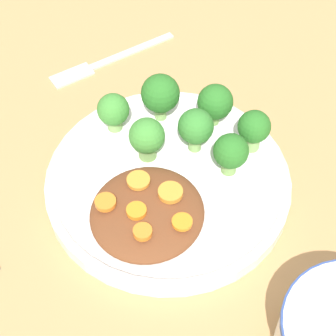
# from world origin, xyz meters

# --- Properties ---
(ground_plane) EXTENTS (4.00, 4.00, 0.00)m
(ground_plane) POSITION_xyz_m (0.00, 0.00, 0.00)
(ground_plane) COLOR tan
(plate) EXTENTS (0.26, 0.26, 0.02)m
(plate) POSITION_xyz_m (0.00, 0.00, 0.01)
(plate) COLOR white
(plate) RESTS_ON ground_plane
(stew_mound) EXTENTS (0.12, 0.11, 0.02)m
(stew_mound) POSITION_xyz_m (-0.06, -0.01, 0.03)
(stew_mound) COLOR brown
(stew_mound) RESTS_ON plate
(broccoli_floret_0) EXTENTS (0.04, 0.04, 0.05)m
(broccoli_floret_0) POSITION_xyz_m (0.05, -0.01, 0.05)
(broccoli_floret_0) COLOR #7FA85B
(broccoli_floret_0) RESTS_ON plate
(broccoli_floret_1) EXTENTS (0.04, 0.04, 0.05)m
(broccoli_floret_1) POSITION_xyz_m (0.08, -0.06, 0.05)
(broccoli_floret_1) COLOR #7FA85B
(broccoli_floret_1) RESTS_ON plate
(broccoli_floret_2) EXTENTS (0.04, 0.04, 0.06)m
(broccoli_floret_2) POSITION_xyz_m (0.07, 0.05, 0.05)
(broccoli_floret_2) COLOR #7FA85B
(broccoli_floret_2) RESTS_ON plate
(broccoli_floret_3) EXTENTS (0.04, 0.04, 0.05)m
(broccoli_floret_3) POSITION_xyz_m (0.04, 0.09, 0.05)
(broccoli_floret_3) COLOR #7FA85B
(broccoli_floret_3) RESTS_ON plate
(broccoli_floret_4) EXTENTS (0.04, 0.04, 0.05)m
(broccoli_floret_4) POSITION_xyz_m (0.09, -0.01, 0.05)
(broccoli_floret_4) COLOR #759E51
(broccoli_floret_4) RESTS_ON plate
(broccoli_floret_5) EXTENTS (0.04, 0.04, 0.05)m
(broccoli_floret_5) POSITION_xyz_m (0.02, 0.03, 0.05)
(broccoli_floret_5) COLOR #759E51
(broccoli_floret_5) RESTS_ON plate
(broccoli_floret_6) EXTENTS (0.04, 0.04, 0.05)m
(broccoli_floret_6) POSITION_xyz_m (0.04, -0.05, 0.05)
(broccoli_floret_6) COLOR #759E51
(broccoli_floret_6) RESTS_ON plate
(carrot_slice_0) EXTENTS (0.02, 0.02, 0.01)m
(carrot_slice_0) POSITION_xyz_m (-0.03, -0.02, 0.04)
(carrot_slice_0) COLOR orange
(carrot_slice_0) RESTS_ON stew_mound
(carrot_slice_1) EXTENTS (0.02, 0.02, 0.01)m
(carrot_slice_1) POSITION_xyz_m (-0.07, 0.03, 0.04)
(carrot_slice_1) COLOR orange
(carrot_slice_1) RESTS_ON stew_mound
(carrot_slice_2) EXTENTS (0.02, 0.02, 0.01)m
(carrot_slice_2) POSITION_xyz_m (-0.07, -0.00, 0.04)
(carrot_slice_2) COLOR orange
(carrot_slice_2) RESTS_ON stew_mound
(carrot_slice_3) EXTENTS (0.02, 0.02, 0.01)m
(carrot_slice_3) POSITION_xyz_m (-0.09, -0.02, 0.04)
(carrot_slice_3) COLOR orange
(carrot_slice_3) RESTS_ON stew_mound
(carrot_slice_4) EXTENTS (0.02, 0.02, 0.00)m
(carrot_slice_4) POSITION_xyz_m (-0.06, -0.04, 0.04)
(carrot_slice_4) COLOR orange
(carrot_slice_4) RESTS_ON stew_mound
(carrot_slice_5) EXTENTS (0.02, 0.02, 0.00)m
(carrot_slice_5) POSITION_xyz_m (-0.03, 0.02, 0.04)
(carrot_slice_5) COLOR orange
(carrot_slice_5) RESTS_ON stew_mound
(fork) EXTENTS (0.16, 0.11, 0.01)m
(fork) POSITION_xyz_m (0.14, 0.17, 0.00)
(fork) COLOR silver
(fork) RESTS_ON ground_plane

